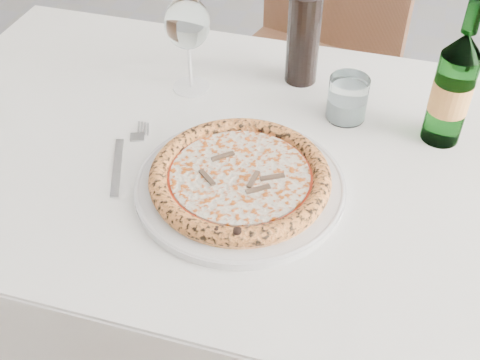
{
  "coord_description": "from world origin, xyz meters",
  "views": [
    {
      "loc": [
        0.06,
        -0.74,
        1.43
      ],
      "look_at": [
        -0.14,
        -0.06,
        0.78
      ],
      "focal_mm": 45.0,
      "sensor_mm": 36.0,
      "label": 1
    }
  ],
  "objects": [
    {
      "name": "wine_glass",
      "position": [
        -0.31,
        0.2,
        0.89
      ],
      "size": [
        0.09,
        0.09,
        0.19
      ],
      "color": "white",
      "rests_on": "dining_table"
    },
    {
      "name": "chair_far",
      "position": [
        -0.17,
        0.86,
        0.53
      ],
      "size": [
        0.57,
        0.57,
        0.93
      ],
      "color": "brown",
      "rests_on": "floor"
    },
    {
      "name": "plate",
      "position": [
        -0.14,
        -0.06,
        0.76
      ],
      "size": [
        0.34,
        0.34,
        0.02
      ],
      "color": "silver",
      "rests_on": "dining_table"
    },
    {
      "name": "wine_bottle",
      "position": [
        -0.11,
        0.29,
        0.87
      ],
      "size": [
        0.06,
        0.06,
        0.26
      ],
      "color": "black",
      "rests_on": "dining_table"
    },
    {
      "name": "beer_bottle",
      "position": [
        0.17,
        0.17,
        0.86
      ],
      "size": [
        0.07,
        0.07,
        0.26
      ],
      "color": "#3B7C3E",
      "rests_on": "dining_table"
    },
    {
      "name": "tumbler",
      "position": [
        -0.0,
        0.19,
        0.79
      ],
      "size": [
        0.07,
        0.07,
        0.08
      ],
      "color": "white",
      "rests_on": "dining_table"
    },
    {
      "name": "pizza",
      "position": [
        -0.14,
        -0.06,
        0.78
      ],
      "size": [
        0.29,
        0.29,
        0.03
      ],
      "color": "#EA9F61",
      "rests_on": "plate"
    },
    {
      "name": "dining_table",
      "position": [
        -0.14,
        0.04,
        0.66
      ],
      "size": [
        1.33,
        0.79,
        0.76
      ],
      "color": "brown",
      "rests_on": "floor"
    },
    {
      "name": "fork",
      "position": [
        -0.35,
        -0.04,
        0.76
      ],
      "size": [
        0.07,
        0.21,
        0.0
      ],
      "color": "gray",
      "rests_on": "dining_table"
    }
  ]
}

